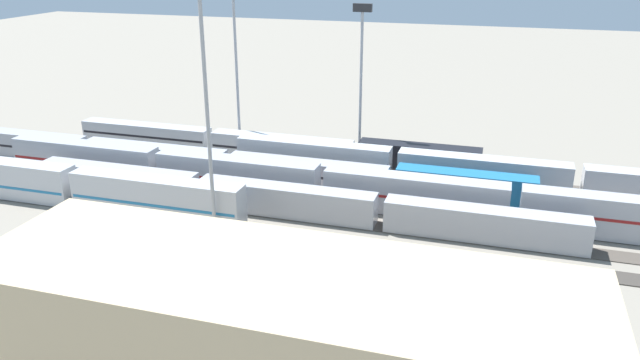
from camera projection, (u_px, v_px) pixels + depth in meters
ground_plane at (307, 194)px, 84.96m from camera, size 400.00×400.00×0.00m
track_bed_0 at (332, 165)px, 96.12m from camera, size 140.00×2.80×0.12m
track_bed_1 at (323, 176)px, 91.64m from camera, size 140.00×2.80×0.12m
track_bed_2 at (313, 187)px, 87.17m from camera, size 140.00×2.80×0.12m
track_bed_3 at (302, 201)px, 82.70m from camera, size 140.00×2.80×0.12m
track_bed_4 at (289, 215)px, 78.23m from camera, size 140.00×2.80×0.12m
track_bed_5 at (275, 232)px, 73.76m from camera, size 140.00×2.80×0.12m
train_on_track_1 at (482, 175)px, 84.57m from camera, size 71.40×3.00×5.00m
train_on_track_0 at (268, 146)px, 98.25m from camera, size 66.40×3.06×4.40m
train_on_track_5 at (74, 187)px, 80.40m from camera, size 47.20×3.06×5.00m
train_on_track_3 at (322, 185)px, 81.02m from camera, size 95.60×3.06×5.00m
train_on_track_4 at (286, 201)px, 77.64m from camera, size 71.40×3.00×3.80m
train_on_track_2 at (214, 164)px, 90.57m from camera, size 90.60×3.06×4.40m
light_mast_0 at (235, 37)px, 96.14m from camera, size 2.80×0.70×29.46m
light_mast_1 at (205, 75)px, 66.99m from camera, size 2.80×0.70×30.05m
light_mast_2 at (361, 61)px, 93.19m from camera, size 2.80×0.70×24.02m
maintenance_shed at (279, 337)px, 44.91m from camera, size 44.96×14.05×10.83m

